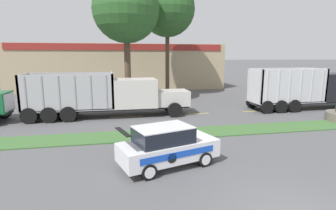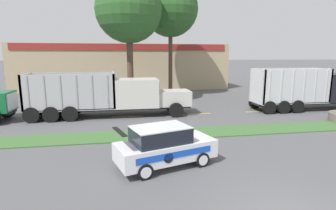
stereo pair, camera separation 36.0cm
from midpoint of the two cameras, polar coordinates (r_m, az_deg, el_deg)
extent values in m
cube|color=#3D6633|center=(16.03, 6.34, -5.86)|extent=(120.00, 2.18, 0.06)
cube|color=yellow|center=(20.84, -24.55, -2.98)|extent=(2.40, 0.14, 0.01)
cube|color=yellow|center=(20.26, -9.53, -2.52)|extent=(2.40, 0.14, 0.01)
cube|color=yellow|center=(21.08, 5.30, -1.90)|extent=(2.40, 0.14, 0.01)
cube|color=yellow|center=(23.17, 18.23, -1.26)|extent=(2.40, 0.14, 0.01)
cube|color=yellow|center=(26.23, 28.58, -0.69)|extent=(2.40, 0.14, 0.01)
cube|color=black|center=(20.47, -12.85, -0.69)|extent=(12.07, 1.34, 0.18)
cube|color=silver|center=(20.75, 0.32, 1.61)|extent=(2.56, 2.00, 1.16)
cube|color=#B7B7BC|center=(21.04, 3.82, 1.71)|extent=(0.06, 1.71, 0.99)
cube|color=silver|center=(20.31, -7.65, 2.67)|extent=(3.18, 2.44, 2.11)
cube|color=black|center=(20.42, -3.16, 3.84)|extent=(0.04, 2.07, 0.95)
cylinder|color=silver|center=(19.39, -12.57, 4.68)|extent=(0.14, 0.14, 1.71)
cube|color=#ADADB2|center=(20.74, -20.81, -0.55)|extent=(6.33, 2.44, 0.12)
cube|color=#ADADB2|center=(20.24, -12.40, 3.27)|extent=(0.16, 2.44, 2.53)
cube|color=#ADADB2|center=(21.30, -29.24, 2.52)|extent=(0.16, 2.44, 2.53)
cube|color=#ADADB2|center=(19.44, -21.60, 2.47)|extent=(6.33, 0.16, 2.53)
cube|color=#ADADB2|center=(21.66, -20.54, 3.31)|extent=(6.33, 0.16, 2.53)
cube|color=#99999E|center=(20.00, -29.10, 2.08)|extent=(0.10, 0.04, 2.41)
cube|color=#99999E|center=(19.69, -26.18, 2.22)|extent=(0.10, 0.04, 2.41)
cube|color=#99999E|center=(19.45, -23.18, 2.36)|extent=(0.10, 0.04, 2.41)
cube|color=#99999E|center=(19.25, -20.10, 2.50)|extent=(0.10, 0.04, 2.41)
cube|color=#99999E|center=(19.11, -16.98, 2.63)|extent=(0.10, 0.04, 2.41)
cube|color=#99999E|center=(19.03, -13.81, 2.75)|extent=(0.10, 0.04, 2.41)
cylinder|color=black|center=(19.73, 1.00, -1.11)|extent=(1.10, 0.30, 1.10)
cylinder|color=black|center=(22.04, -0.30, 0.13)|extent=(1.10, 0.30, 1.10)
cylinder|color=black|center=(20.25, -28.49, -2.10)|extent=(1.10, 0.30, 1.10)
cylinder|color=black|center=(22.51, -26.72, -0.79)|extent=(1.10, 0.30, 1.10)
cylinder|color=black|center=(19.91, -24.98, -2.01)|extent=(1.10, 0.30, 1.10)
cylinder|color=black|center=(22.19, -23.54, -0.68)|extent=(1.10, 0.30, 1.10)
cylinder|color=black|center=(19.63, -21.36, -1.91)|extent=(1.10, 0.30, 1.10)
cylinder|color=black|center=(21.95, -20.29, -0.57)|extent=(1.10, 0.30, 1.10)
cube|color=black|center=(26.15, 28.33, 0.67)|extent=(11.15, 1.31, 0.18)
cube|color=black|center=(27.23, 31.62, 3.40)|extent=(2.85, 2.38, 2.35)
cylinder|color=silver|center=(25.56, 30.45, 5.07)|extent=(0.14, 0.14, 1.70)
cube|color=silver|center=(24.59, 23.73, 0.84)|extent=(6.03, 2.38, 0.12)
cube|color=silver|center=(26.21, 29.25, 3.99)|extent=(0.16, 2.38, 2.76)
cube|color=silver|center=(22.86, 17.92, 4.05)|extent=(0.16, 2.38, 2.76)
cube|color=silver|center=(23.52, 25.51, 3.70)|extent=(6.03, 0.16, 2.76)
cube|color=silver|center=(25.33, 22.54, 4.34)|extent=(6.03, 0.16, 2.76)
cube|color=#BCBCC1|center=(22.03, 20.40, 3.67)|extent=(0.10, 0.04, 2.62)
cube|color=#BCBCC1|center=(22.57, 22.58, 3.67)|extent=(0.10, 0.04, 2.62)
cube|color=#BCBCC1|center=(23.14, 24.66, 3.67)|extent=(0.10, 0.04, 2.62)
cube|color=#BCBCC1|center=(23.74, 26.63, 3.66)|extent=(0.10, 0.04, 2.62)
cube|color=#BCBCC1|center=(24.37, 28.51, 3.65)|extent=(0.10, 0.04, 2.62)
cube|color=#BCBCC1|center=(25.02, 30.29, 3.64)|extent=(0.10, 0.04, 2.62)
cylinder|color=black|center=(22.35, 20.30, -0.44)|extent=(1.05, 0.30, 1.05)
cylinder|color=black|center=(24.34, 17.45, 0.59)|extent=(1.05, 0.30, 1.05)
cylinder|color=black|center=(23.01, 22.92, -0.32)|extent=(1.05, 0.30, 1.05)
cylinder|color=black|center=(24.96, 19.94, 0.68)|extent=(1.05, 0.30, 1.05)
cylinder|color=black|center=(23.72, 25.39, -0.20)|extent=(1.05, 0.30, 1.05)
cylinder|color=black|center=(25.61, 22.31, 0.76)|extent=(1.05, 0.30, 1.05)
cube|color=#B7B7BC|center=(21.32, -31.67, 0.61)|extent=(0.06, 1.75, 1.17)
cylinder|color=black|center=(22.93, -32.59, -1.09)|extent=(1.14, 0.30, 1.14)
cube|color=white|center=(11.14, -0.84, -9.72)|extent=(4.45, 2.88, 0.75)
cube|color=black|center=(10.81, -2.02, -6.53)|extent=(2.62, 2.13, 0.62)
cube|color=white|center=(10.72, -2.03, -4.83)|extent=(2.62, 2.13, 0.04)
cube|color=black|center=(10.10, -10.83, -5.77)|extent=(0.60, 1.38, 0.03)
cube|color=blue|center=(10.40, 1.43, -10.81)|extent=(3.15, 0.99, 0.26)
cylinder|color=black|center=(10.28, -0.09, -11.50)|extent=(0.40, 0.13, 0.41)
cylinder|color=black|center=(11.25, 7.06, -11.65)|extent=(0.65, 0.38, 0.62)
cylinder|color=silver|center=(11.17, 7.38, -11.82)|extent=(0.42, 0.14, 0.43)
cylinder|color=black|center=(12.53, 2.64, -9.20)|extent=(0.65, 0.38, 0.62)
cylinder|color=silver|center=(12.62, 2.39, -9.06)|extent=(0.42, 0.14, 0.43)
cylinder|color=black|center=(10.09, -5.24, -14.31)|extent=(0.65, 0.38, 0.62)
cylinder|color=silver|center=(10.00, -4.99, -14.54)|extent=(0.42, 0.14, 0.43)
cylinder|color=black|center=(11.51, -8.55, -11.17)|extent=(0.65, 0.38, 0.62)
cylinder|color=silver|center=(11.60, -8.73, -10.99)|extent=(0.42, 0.14, 0.43)
cube|color=tan|center=(40.46, -10.71, 8.32)|extent=(28.39, 12.00, 6.14)
cube|color=maroon|center=(34.40, -10.76, 12.31)|extent=(26.97, 0.10, 0.80)
cylinder|color=brown|center=(25.30, -9.19, 8.18)|extent=(0.59, 0.59, 7.08)
sphere|color=#2D5B28|center=(25.62, -9.55, 19.92)|extent=(6.11, 6.11, 6.11)
cylinder|color=brown|center=(29.99, -0.49, 9.51)|extent=(0.45, 0.45, 7.96)
sphere|color=#2D5B28|center=(30.41, -0.51, 20.18)|extent=(6.02, 6.02, 6.02)
camera|label=1|loc=(0.18, -90.67, -0.12)|focal=28.00mm
camera|label=2|loc=(0.18, 89.33, 0.12)|focal=28.00mm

